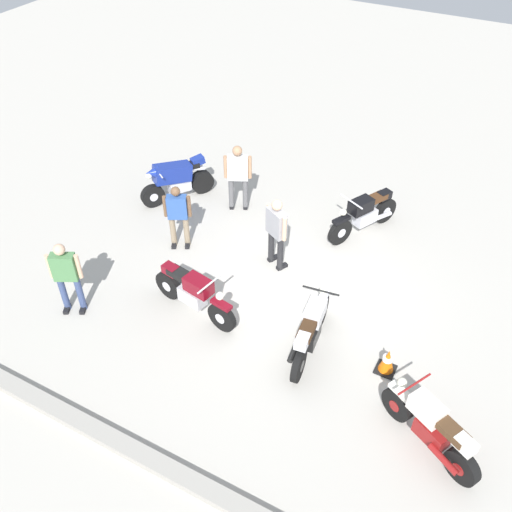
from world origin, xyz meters
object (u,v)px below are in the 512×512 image
(motorcycle_silver_cruiser, at_px, (311,329))
(traffic_cone, at_px, (387,361))
(motorcycle_maroon_cruiser, at_px, (193,293))
(motorcycle_blue_sportbike, at_px, (176,179))
(motorcycle_black_cruiser, at_px, (365,214))
(person_in_gray_shirt, at_px, (276,229))
(person_in_green_shirt, at_px, (66,274))
(person_in_blue_shirt, at_px, (178,213))
(person_in_white_shirt, at_px, (238,174))
(motorcycle_cream_vintage, at_px, (431,428))

(motorcycle_silver_cruiser, height_order, traffic_cone, motorcycle_silver_cruiser)
(motorcycle_maroon_cruiser, bearing_deg, motorcycle_blue_sportbike, 139.17)
(motorcycle_silver_cruiser, bearing_deg, motorcycle_blue_sportbike, 52.39)
(traffic_cone, bearing_deg, motorcycle_black_cruiser, -64.08)
(motorcycle_black_cruiser, relative_size, motorcycle_blue_sportbike, 1.11)
(person_in_gray_shirt, bearing_deg, motorcycle_maroon_cruiser, -172.74)
(person_in_gray_shirt, height_order, person_in_green_shirt, person_in_gray_shirt)
(motorcycle_maroon_cruiser, relative_size, person_in_gray_shirt, 1.20)
(person_in_blue_shirt, bearing_deg, person_in_gray_shirt, 71.74)
(motorcycle_blue_sportbike, bearing_deg, motorcycle_black_cruiser, 134.01)
(motorcycle_black_cruiser, bearing_deg, person_in_gray_shirt, -5.83)
(traffic_cone, bearing_deg, person_in_green_shirt, 13.59)
(motorcycle_black_cruiser, bearing_deg, person_in_white_shirt, -53.55)
(motorcycle_maroon_cruiser, height_order, person_in_blue_shirt, person_in_blue_shirt)
(person_in_green_shirt, bearing_deg, person_in_blue_shirt, 137.50)
(person_in_green_shirt, distance_m, person_in_white_shirt, 4.78)
(traffic_cone, bearing_deg, person_in_gray_shirt, -28.35)
(person_in_blue_shirt, bearing_deg, motorcycle_silver_cruiser, 41.40)
(motorcycle_silver_cruiser, height_order, person_in_gray_shirt, person_in_gray_shirt)
(person_in_white_shirt, distance_m, traffic_cone, 5.86)
(motorcycle_maroon_cruiser, bearing_deg, person_in_white_shirt, 115.95)
(motorcycle_cream_vintage, bearing_deg, motorcycle_blue_sportbike, 0.18)
(motorcycle_cream_vintage, height_order, person_in_green_shirt, person_in_green_shirt)
(motorcycle_black_cruiser, relative_size, person_in_gray_shirt, 1.12)
(motorcycle_silver_cruiser, distance_m, person_in_green_shirt, 4.82)
(motorcycle_cream_vintage, bearing_deg, person_in_blue_shirt, 7.12)
(motorcycle_black_cruiser, relative_size, person_in_white_shirt, 1.10)
(person_in_gray_shirt, height_order, traffic_cone, person_in_gray_shirt)
(motorcycle_blue_sportbike, xyz_separation_m, person_in_blue_shirt, (-1.12, 1.53, 0.29))
(motorcycle_maroon_cruiser, height_order, person_in_white_shirt, person_in_white_shirt)
(person_in_white_shirt, xyz_separation_m, traffic_cone, (-4.88, 3.17, -0.75))
(person_in_green_shirt, bearing_deg, motorcycle_maroon_cruiser, 88.35)
(motorcycle_black_cruiser, xyz_separation_m, person_in_blue_shirt, (3.54, 2.44, 0.36))
(motorcycle_silver_cruiser, distance_m, person_in_white_shirt, 4.83)
(motorcycle_cream_vintage, bearing_deg, person_in_white_shirt, -8.12)
(motorcycle_cream_vintage, height_order, person_in_white_shirt, person_in_white_shirt)
(person_in_green_shirt, relative_size, traffic_cone, 3.14)
(motorcycle_maroon_cruiser, bearing_deg, person_in_blue_shirt, 141.53)
(motorcycle_silver_cruiser, relative_size, person_in_white_shirt, 1.19)
(person_in_blue_shirt, distance_m, person_in_gray_shirt, 2.29)
(person_in_blue_shirt, relative_size, person_in_white_shirt, 0.90)
(motorcycle_blue_sportbike, bearing_deg, motorcycle_silver_cruiser, 92.15)
(motorcycle_blue_sportbike, bearing_deg, traffic_cone, 99.43)
(person_in_blue_shirt, bearing_deg, motorcycle_maroon_cruiser, 13.26)
(motorcycle_maroon_cruiser, bearing_deg, motorcycle_silver_cruiser, 15.09)
(person_in_gray_shirt, bearing_deg, person_in_white_shirt, 78.06)
(motorcycle_silver_cruiser, xyz_separation_m, motorcycle_cream_vintage, (-2.49, 0.98, -0.03))
(person_in_blue_shirt, bearing_deg, traffic_cone, 48.47)
(person_in_gray_shirt, bearing_deg, motorcycle_blue_sportbike, 99.40)
(motorcycle_cream_vintage, xyz_separation_m, person_in_green_shirt, (7.12, 0.31, 0.46))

